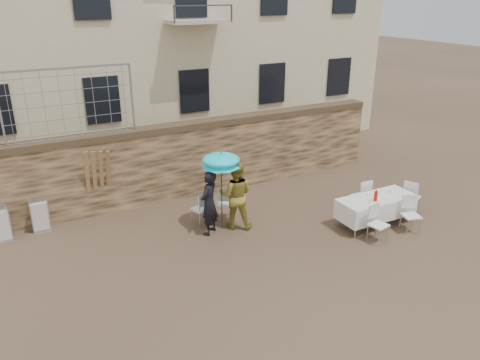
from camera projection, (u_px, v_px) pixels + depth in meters
name	position (u px, v px, depth m)	size (l,w,h in m)	color
ground	(271.00, 276.00, 10.16)	(80.00, 80.00, 0.00)	brown
stone_wall	(184.00, 160.00, 13.85)	(13.00, 0.50, 2.20)	brown
chain_link_fence	(70.00, 104.00, 11.82)	(3.20, 0.06, 1.80)	gray
man_suit	(209.00, 203.00, 11.68)	(0.61, 0.40, 1.68)	black
woman_dress	(236.00, 195.00, 11.98)	(0.88, 0.68, 1.81)	gold
umbrella	(221.00, 162.00, 11.56)	(0.99, 0.99, 1.94)	#3F3F44
couple_chair_left	(201.00, 208.00, 12.26)	(0.48, 0.48, 0.96)	white
couple_chair_right	(225.00, 203.00, 12.56)	(0.48, 0.48, 0.96)	white
banquet_table	(377.00, 199.00, 12.19)	(2.10, 0.85, 0.78)	white
soda_bottle	(376.00, 196.00, 11.91)	(0.09, 0.09, 0.26)	red
table_chair_front_left	(379.00, 224.00, 11.41)	(0.48, 0.48, 0.96)	white
table_chair_front_right	(411.00, 215.00, 11.88)	(0.48, 0.48, 0.96)	white
table_chair_back	(361.00, 195.00, 13.02)	(0.48, 0.48, 0.96)	white
table_chair_side	(412.00, 196.00, 12.97)	(0.48, 0.48, 0.96)	white
chair_stack_left	(1.00, 221.00, 11.62)	(0.46, 0.47, 0.92)	white
chair_stack_right	(39.00, 213.00, 12.00)	(0.46, 0.40, 0.92)	white
wood_planks	(100.00, 182.00, 12.55)	(0.70, 0.20, 2.00)	#A37749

